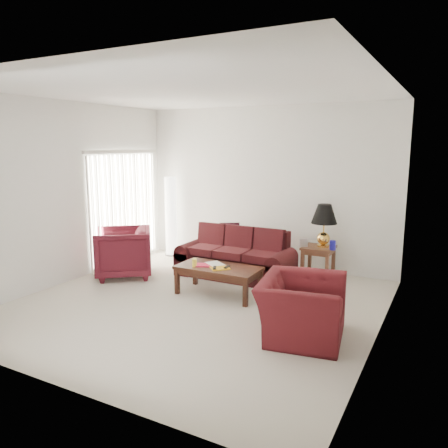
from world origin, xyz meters
name	(u,v)px	position (x,y,z in m)	size (l,w,h in m)	color
floor	(197,304)	(0.00, 0.00, 0.00)	(5.00, 5.00, 0.00)	beige
blinds	(124,208)	(-2.42, 1.30, 1.08)	(0.10, 2.00, 2.16)	silver
sofa	(235,254)	(-0.10, 1.44, 0.41)	(2.02, 0.87, 0.83)	black
throw_pillow	(229,233)	(-0.51, 2.02, 0.65)	(0.37, 0.11, 0.37)	black
end_table	(318,263)	(1.20, 2.05, 0.28)	(0.52, 0.52, 0.56)	#462618
table_lamp	(324,226)	(1.27, 2.09, 0.93)	(0.44, 0.44, 0.73)	gold
clock	(303,243)	(0.97, 1.94, 0.63)	(0.14, 0.05, 0.14)	white
blue_canister	(333,245)	(1.47, 1.93, 0.64)	(0.10, 0.10, 0.16)	#1D189D
picture_frame	(313,239)	(1.05, 2.22, 0.65)	(0.14, 0.02, 0.17)	#B5B4B9
floor_lamp	(171,216)	(-1.97, 2.20, 0.83)	(0.27, 0.27, 1.66)	white
armchair_left	(123,252)	(-1.85, 0.57, 0.43)	(0.92, 0.95, 0.86)	#47101A
armchair_right	(301,308)	(1.68, -0.32, 0.36)	(1.10, 0.96, 0.72)	#491015
coffee_table	(218,281)	(0.08, 0.51, 0.22)	(1.28, 0.64, 0.45)	black
magazine_red	(205,265)	(-0.13, 0.46, 0.46)	(0.27, 0.21, 0.02)	red
magazine_white	(215,264)	(-0.02, 0.59, 0.46)	(0.29, 0.22, 0.02)	white
magazine_orange	(220,268)	(0.16, 0.42, 0.46)	(0.28, 0.21, 0.02)	gold
remote_a	(215,268)	(0.11, 0.35, 0.47)	(0.04, 0.15, 0.02)	black
remote_b	(227,267)	(0.25, 0.48, 0.47)	(0.04, 0.15, 0.02)	black
yellow_glass	(194,263)	(-0.24, 0.34, 0.51)	(0.07, 0.07, 0.12)	yellow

